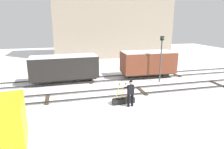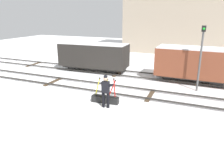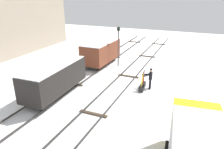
{
  "view_description": "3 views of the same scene",
  "coord_description": "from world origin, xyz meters",
  "px_view_note": "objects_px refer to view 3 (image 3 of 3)",
  "views": [
    {
      "loc": [
        -2.32,
        -13.51,
        5.22
      ],
      "look_at": [
        1.3,
        0.71,
        1.32
      ],
      "focal_mm": 31.68,
      "sensor_mm": 36.0,
      "label": 1
    },
    {
      "loc": [
        5.8,
        -11.59,
        4.64
      ],
      "look_at": [
        0.66,
        0.96,
        0.78
      ],
      "focal_mm": 33.35,
      "sensor_mm": 36.0,
      "label": 2
    },
    {
      "loc": [
        -13.81,
        -5.66,
        7.36
      ],
      "look_at": [
        1.24,
        0.7,
        0.92
      ],
      "focal_mm": 33.73,
      "sensor_mm": 36.0,
      "label": 3
    }
  ],
  "objects_px": {
    "switch_lever_frame": "(142,86)",
    "freight_car_mid_siding": "(101,52)",
    "signal_post": "(118,43)",
    "rail_worker": "(150,77)",
    "freight_car_back_track": "(55,78)"
  },
  "relations": [
    {
      "from": "switch_lever_frame",
      "to": "signal_post",
      "type": "bearing_deg",
      "value": 35.33
    },
    {
      "from": "signal_post",
      "to": "freight_car_back_track",
      "type": "height_order",
      "value": "signal_post"
    },
    {
      "from": "switch_lever_frame",
      "to": "signal_post",
      "type": "distance_m",
      "value": 6.46
    },
    {
      "from": "switch_lever_frame",
      "to": "rail_worker",
      "type": "xyz_separation_m",
      "value": [
        0.27,
        -0.53,
        0.75
      ]
    },
    {
      "from": "rail_worker",
      "to": "signal_post",
      "type": "bearing_deg",
      "value": 40.7
    },
    {
      "from": "switch_lever_frame",
      "to": "signal_post",
      "type": "xyz_separation_m",
      "value": [
        4.64,
        3.91,
        2.23
      ]
    },
    {
      "from": "switch_lever_frame",
      "to": "rail_worker",
      "type": "distance_m",
      "value": 0.96
    },
    {
      "from": "freight_car_mid_siding",
      "to": "freight_car_back_track",
      "type": "height_order",
      "value": "freight_car_mid_siding"
    },
    {
      "from": "rail_worker",
      "to": "freight_car_back_track",
      "type": "xyz_separation_m",
      "value": [
        -3.91,
        6.26,
        0.39
      ]
    },
    {
      "from": "rail_worker",
      "to": "freight_car_back_track",
      "type": "height_order",
      "value": "freight_car_back_track"
    },
    {
      "from": "switch_lever_frame",
      "to": "signal_post",
      "type": "relative_size",
      "value": 0.38
    },
    {
      "from": "switch_lever_frame",
      "to": "freight_car_mid_siding",
      "type": "distance_m",
      "value": 7.24
    },
    {
      "from": "signal_post",
      "to": "rail_worker",
      "type": "bearing_deg",
      "value": -134.53
    },
    {
      "from": "freight_car_mid_siding",
      "to": "switch_lever_frame",
      "type": "bearing_deg",
      "value": -124.85
    },
    {
      "from": "rail_worker",
      "to": "freight_car_back_track",
      "type": "relative_size",
      "value": 0.3
    }
  ]
}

